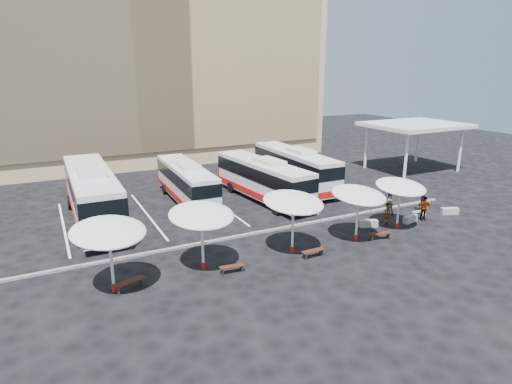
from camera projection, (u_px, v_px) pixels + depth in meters
name	position (u px, v px, depth m)	size (l,w,h in m)	color
ground	(263.00, 236.00, 29.09)	(120.00, 120.00, 0.00)	black
sandstone_building	(144.00, 54.00, 52.87)	(42.00, 18.25, 29.60)	tan
service_canopy	(415.00, 126.00, 46.69)	(10.00, 8.00, 5.20)	silver
curb_divider	(259.00, 232.00, 29.49)	(34.00, 0.25, 0.15)	black
bay_lines	(219.00, 204.00, 35.94)	(24.15, 12.00, 0.01)	white
bus_0	(92.00, 193.00, 31.26)	(3.25, 13.57, 4.30)	silver
bus_1	(186.00, 182.00, 35.94)	(2.83, 11.12, 3.51)	silver
bus_2	(263.00, 178.00, 36.52)	(3.57, 12.01, 3.75)	silver
bus_3	(295.00, 167.00, 40.55)	(3.01, 12.18, 3.85)	silver
sunshade_0	(108.00, 232.00, 20.91)	(4.72, 4.75, 3.84)	silver
sunshade_1	(201.00, 215.00, 23.41)	(4.09, 4.13, 3.79)	silver
sunshade_2	(293.00, 202.00, 25.53)	(4.57, 4.60, 3.84)	silver
sunshade_3	(359.00, 195.00, 27.43)	(4.25, 4.29, 3.68)	silver
sunshade_4	(401.00, 187.00, 29.60)	(3.43, 3.48, 3.60)	silver
wood_bench_0	(129.00, 283.00, 21.93)	(1.70, 0.84, 0.50)	black
wood_bench_1	(232.00, 267.00, 23.74)	(1.43, 0.54, 0.43)	black
wood_bench_2	(313.00, 252.00, 25.70)	(1.51, 0.43, 0.46)	black
wood_bench_3	(380.00, 234.00, 28.39)	(1.56, 0.78, 0.46)	black
conc_bench_0	(368.00, 223.00, 30.68)	(1.33, 0.44, 0.50)	gray
conc_bench_1	(410.00, 219.00, 31.60)	(1.30, 0.43, 0.49)	gray
conc_bench_2	(419.00, 214.00, 32.84)	(1.14, 0.38, 0.43)	gray
conc_bench_3	(450.00, 211.00, 33.34)	(1.34, 0.45, 0.50)	gray
passenger_0	(388.00, 214.00, 30.87)	(0.62, 0.40, 1.69)	black
passenger_1	(389.00, 203.00, 33.09)	(0.88, 0.68, 1.81)	black
passenger_2	(424.00, 208.00, 31.82)	(1.08, 0.45, 1.85)	black
passenger_3	(421.00, 201.00, 33.74)	(1.18, 0.68, 1.83)	black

